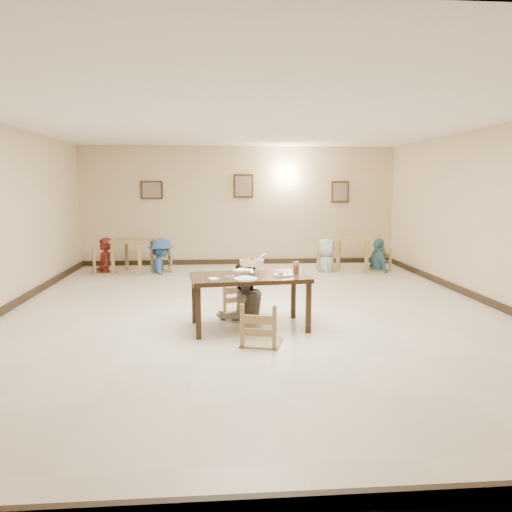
{
  "coord_description": "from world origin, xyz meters",
  "views": [
    {
      "loc": [
        -0.62,
        -7.78,
        2.0
      ],
      "look_at": [
        0.0,
        -0.15,
        0.92
      ],
      "focal_mm": 35.0,
      "sensor_mm": 36.0,
      "label": 1
    }
  ],
  "objects": [
    {
      "name": "chair_near",
      "position": [
        -0.05,
        -1.63,
        0.52
      ],
      "size": [
        0.49,
        0.49,
        1.04
      ],
      "rotation": [
        0.0,
        0.0,
        2.87
      ],
      "color": "tan",
      "rests_on": "floor"
    },
    {
      "name": "ceiling",
      "position": [
        0.0,
        0.0,
        3.0
      ],
      "size": [
        10.0,
        10.0,
        0.0
      ],
      "primitive_type": "plane",
      "color": "white",
      "rests_on": "wall_back"
    },
    {
      "name": "drink_glass",
      "position": [
        0.53,
        -0.77,
        0.84
      ],
      "size": [
        0.08,
        0.08,
        0.17
      ],
      "color": "white",
      "rests_on": "main_table"
    },
    {
      "name": "bg_diner_b",
      "position": [
        -1.89,
        3.86,
        0.8
      ],
      "size": [
        0.82,
        1.15,
        1.61
      ],
      "primitive_type": "imported",
      "rotation": [
        0.0,
        0.0,
        1.8
      ],
      "color": "#396199",
      "rests_on": "floor"
    },
    {
      "name": "chili_dish",
      "position": [
        -0.43,
        -1.01,
        0.77
      ],
      "size": [
        0.12,
        0.12,
        0.03
      ],
      "color": "white",
      "rests_on": "main_table"
    },
    {
      "name": "main_table",
      "position": [
        -0.15,
        -0.91,
        0.68
      ],
      "size": [
        1.71,
        1.08,
        0.76
      ],
      "rotation": [
        0.0,
        0.0,
        0.11
      ],
      "color": "#311F10",
      "rests_on": "floor"
    },
    {
      "name": "bg_table_right",
      "position": [
        2.62,
        3.75,
        0.64
      ],
      "size": [
        0.98,
        0.98,
        0.78
      ],
      "rotation": [
        0.0,
        0.0,
        -0.29
      ],
      "color": "#9F804C",
      "rests_on": "floor"
    },
    {
      "name": "bg_chair_rl",
      "position": [
        1.98,
        3.7,
        0.43
      ],
      "size": [
        0.4,
        0.4,
        0.86
      ],
      "rotation": [
        0.0,
        0.0,
        1.49
      ],
      "color": "tan",
      "rests_on": "floor"
    },
    {
      "name": "bg_table_left",
      "position": [
        -2.53,
        3.84,
        0.64
      ],
      "size": [
        0.98,
        0.98,
        0.78
      ],
      "rotation": [
        0.0,
        0.0,
        -0.3
      ],
      "color": "#9F804C",
      "rests_on": "floor"
    },
    {
      "name": "bg_chair_rr",
      "position": [
        3.26,
        3.74,
        0.49
      ],
      "size": [
        0.46,
        0.46,
        0.99
      ],
      "rotation": [
        0.0,
        0.0,
        -1.5
      ],
      "color": "tan",
      "rests_on": "floor"
    },
    {
      "name": "bg_chair_ll",
      "position": [
        -3.18,
        3.84,
        0.55
      ],
      "size": [
        0.52,
        0.52,
        1.1
      ],
      "rotation": [
        0.0,
        0.0,
        1.86
      ],
      "color": "tan",
      "rests_on": "floor"
    },
    {
      "name": "picture_b",
      "position": [
        0.1,
        4.96,
        2.0
      ],
      "size": [
        0.5,
        0.04,
        0.6
      ],
      "color": "#312411",
      "rests_on": "wall_back"
    },
    {
      "name": "curry_warmer",
      "position": [
        -0.12,
        -0.89,
        0.94
      ],
      "size": [
        0.38,
        0.34,
        0.3
      ],
      "color": "silver",
      "rests_on": "main_table"
    },
    {
      "name": "picture_a",
      "position": [
        -2.2,
        4.96,
        1.9
      ],
      "size": [
        0.55,
        0.04,
        0.45
      ],
      "color": "#312411",
      "rests_on": "wall_back"
    },
    {
      "name": "rice_plate_near",
      "position": [
        -0.22,
        -1.25,
        0.77
      ],
      "size": [
        0.32,
        0.32,
        0.07
      ],
      "color": "white",
      "rests_on": "main_table"
    },
    {
      "name": "bg_diner_d",
      "position": [
        3.26,
        3.74,
        0.78
      ],
      "size": [
        0.46,
        0.94,
        1.55
      ],
      "primitive_type": "imported",
      "rotation": [
        0.0,
        0.0,
        1.67
      ],
      "color": "teal",
      "rests_on": "floor"
    },
    {
      "name": "bg_chair_lr",
      "position": [
        -1.89,
        3.86,
        0.48
      ],
      "size": [
        0.45,
        0.45,
        0.96
      ],
      "rotation": [
        0.0,
        0.0,
        -1.33
      ],
      "color": "tan",
      "rests_on": "floor"
    },
    {
      "name": "fried_plate",
      "position": [
        0.31,
        -0.99,
        0.78
      ],
      "size": [
        0.28,
        0.28,
        0.06
      ],
      "color": "white",
      "rests_on": "main_table"
    },
    {
      "name": "wall_right",
      "position": [
        4.0,
        0.0,
        1.5
      ],
      "size": [
        0.0,
        10.0,
        10.0
      ],
      "primitive_type": "plane",
      "rotation": [
        1.57,
        0.0,
        -1.57
      ],
      "color": "beige",
      "rests_on": "floor"
    },
    {
      "name": "baseboard_back",
      "position": [
        0.0,
        4.97,
        0.06
      ],
      "size": [
        8.0,
        0.06,
        0.12
      ],
      "primitive_type": "cube",
      "color": "black",
      "rests_on": "floor"
    },
    {
      "name": "baseboard_right",
      "position": [
        3.97,
        0.0,
        0.06
      ],
      "size": [
        0.06,
        10.0,
        0.12
      ],
      "primitive_type": "cube",
      "color": "black",
      "rests_on": "floor"
    },
    {
      "name": "baseboard_front",
      "position": [
        0.0,
        -4.97,
        0.06
      ],
      "size": [
        8.0,
        0.06,
        0.12
      ],
      "primitive_type": "cube",
      "color": "black",
      "rests_on": "floor"
    },
    {
      "name": "bg_diner_a",
      "position": [
        -3.18,
        3.84,
        0.82
      ],
      "size": [
        0.57,
        0.7,
        1.64
      ],
      "primitive_type": "imported",
      "rotation": [
        0.0,
        0.0,
        5.06
      ],
      "color": "#591A14",
      "rests_on": "floor"
    },
    {
      "name": "chair_far",
      "position": [
        -0.23,
        -0.23,
        0.5
      ],
      "size": [
        0.47,
        0.47,
        1.01
      ],
      "rotation": [
        0.0,
        0.0,
        0.34
      ],
      "color": "tan",
      "rests_on": "floor"
    },
    {
      "name": "picture_c",
      "position": [
        2.6,
        4.96,
        1.85
      ],
      "size": [
        0.45,
        0.04,
        0.55
      ],
      "color": "#312411",
      "rests_on": "wall_back"
    },
    {
      "name": "main_diner",
      "position": [
        -0.22,
        -0.32,
        0.86
      ],
      "size": [
        1.01,
        0.9,
        1.73
      ],
      "primitive_type": "imported",
      "rotation": [
        0.0,
        0.0,
        3.49
      ],
      "color": "gray",
      "rests_on": "floor"
    },
    {
      "name": "wall_back",
      "position": [
        0.0,
        5.0,
        1.5
      ],
      "size": [
        10.0,
        0.0,
        10.0
      ],
      "primitive_type": "plane",
      "rotation": [
        1.57,
        0.0,
        0.0
      ],
      "color": "beige",
      "rests_on": "floor"
    },
    {
      "name": "rice_plate_far",
      "position": [
        -0.22,
        -0.57,
        0.77
      ],
      "size": [
        0.31,
        0.31,
        0.07
      ],
      "color": "white",
      "rests_on": "main_table"
    },
    {
      "name": "floor",
      "position": [
        0.0,
        0.0,
        0.0
      ],
      "size": [
        10.0,
        10.0,
        0.0
      ],
      "primitive_type": "plane",
      "color": "beige",
      "rests_on": "ground"
    },
    {
      "name": "napkin_cutlery",
      "position": [
        -0.65,
        -1.24,
        0.77
      ],
      "size": [
        0.19,
        0.25,
        0.03
      ],
      "color": "white",
      "rests_on": "main_table"
    },
    {
      "name": "wall_front",
      "position": [
        0.0,
        -5.0,
        1.5
      ],
      "size": [
        10.0,
        0.0,
        10.0
      ],
      "primitive_type": "plane",
      "rotation": [
        -1.57,
        0.0,
        0.0
      ],
      "color": "beige",
      "rests_on": "floor"
    },
    {
      "name": "bg_diner_c",
      "position": [
        1.98,
        3.7,
        0.77
      ],
      "size": [
        0.62,
        0.83,
        1.54
      ],
      "primitive_type": "imported",
      "rotation": [
        0.0,
        0.0,
        4.52
      ],
      "color": "silver",
      "rests_on": "floor"
    },
    {
      "name": "wall_sconce",
      "position": [
        1.2,
        4.96,
        2.3
      ],
      "size": [
        0.16,
        0.05,
        0.22
      ],
      "primitive_type": "cube",
      "color": "#FFD88C",
      "rests_on": "wall_back"
    }
  ]
}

